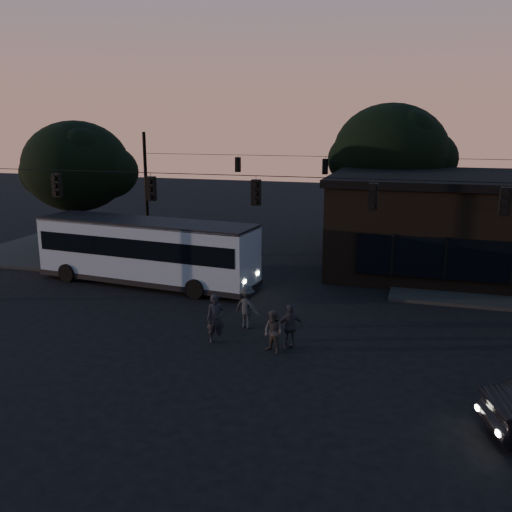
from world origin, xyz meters
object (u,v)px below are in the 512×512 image
(building, at_px, (473,224))
(pedestrian_b, at_px, (273,332))
(pedestrian_a, at_px, (216,319))
(bus, at_px, (146,249))
(pedestrian_d, at_px, (247,307))
(pedestrian_c, at_px, (290,327))

(building, relative_size, pedestrian_b, 9.61)
(pedestrian_b, bearing_deg, pedestrian_a, -162.21)
(bus, relative_size, pedestrian_b, 7.52)
(building, relative_size, pedestrian_a, 8.19)
(bus, relative_size, pedestrian_d, 6.83)
(pedestrian_a, xyz_separation_m, pedestrian_d, (0.69, 1.84, -0.06))
(building, relative_size, pedestrian_d, 8.73)
(pedestrian_a, height_order, pedestrian_d, pedestrian_a)
(pedestrian_a, bearing_deg, pedestrian_d, 38.73)
(bus, xyz_separation_m, pedestrian_b, (8.59, -6.94, -1.07))
(building, xyz_separation_m, pedestrian_c, (-7.13, -13.83, -1.85))
(pedestrian_d, bearing_deg, bus, -14.78)
(pedestrian_b, xyz_separation_m, pedestrian_c, (0.51, 0.55, 0.06))
(pedestrian_b, distance_m, pedestrian_c, 0.75)
(pedestrian_b, height_order, pedestrian_d, pedestrian_d)
(building, xyz_separation_m, bus, (-16.23, -7.44, -0.84))
(pedestrian_c, bearing_deg, bus, -66.08)
(bus, height_order, pedestrian_d, bus)
(building, xyz_separation_m, pedestrian_b, (-7.64, -14.38, -1.91))
(building, height_order, pedestrian_d, building)
(pedestrian_b, bearing_deg, pedestrian_d, 154.34)
(pedestrian_a, distance_m, pedestrian_b, 2.42)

